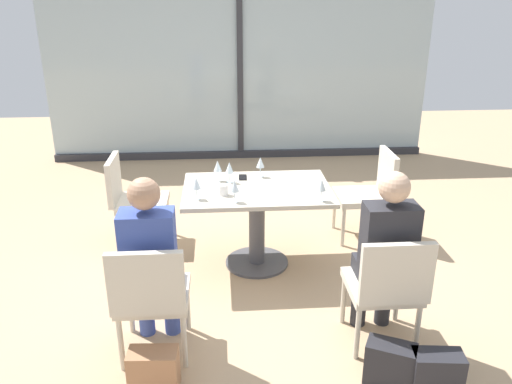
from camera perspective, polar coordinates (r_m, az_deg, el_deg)
ground_plane at (r=4.68m, az=0.09°, el=-7.87°), size 12.00×12.00×0.00m
window_wall_backdrop at (r=7.35m, az=-1.78°, el=12.98°), size 5.33×0.10×2.70m
dining_table_main at (r=4.44m, az=0.09°, el=-1.81°), size 1.25×0.84×0.73m
chair_front_right at (r=3.53m, az=14.27°, el=-9.87°), size 0.46×0.50×0.87m
chair_front_left at (r=3.40m, az=-11.53°, el=-10.95°), size 0.46×0.50×0.87m
chair_far_right at (r=5.10m, az=12.57°, el=0.30°), size 0.50×0.46×0.87m
chair_far_left at (r=4.97m, az=-13.58°, el=-0.39°), size 0.50×0.46×0.87m
person_front_right at (r=3.52m, az=14.03°, el=-6.13°), size 0.34×0.39×1.26m
person_front_left at (r=3.39m, az=-11.57°, el=-7.06°), size 0.34×0.39×1.26m
wine_glass_0 at (r=4.08m, az=7.26°, el=0.74°), size 0.07×0.07×0.18m
wine_glass_1 at (r=4.59m, az=0.48°, el=3.26°), size 0.07×0.07×0.18m
wine_glass_2 at (r=4.03m, az=-2.38°, el=0.63°), size 0.07×0.07×0.18m
wine_glass_3 at (r=4.50m, az=-4.26°, el=2.83°), size 0.07×0.07×0.18m
wine_glass_4 at (r=4.45m, az=-2.96°, el=2.66°), size 0.07×0.07×0.18m
wine_glass_5 at (r=4.11m, az=-6.62°, el=0.92°), size 0.07×0.07×0.18m
coffee_cup at (r=4.21m, az=-3.61°, el=0.24°), size 0.08×0.08×0.09m
cell_phone_on_table at (r=4.60m, az=-1.48°, el=1.63°), size 0.08×0.15×0.01m
handbag_0 at (r=3.46m, az=14.60°, el=-17.88°), size 0.34×0.28×0.28m
handbag_1 at (r=3.37m, az=-11.24°, el=-18.81°), size 0.31×0.18×0.28m
handbag_2 at (r=3.47m, az=19.31°, el=-18.37°), size 0.32×0.19×0.28m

